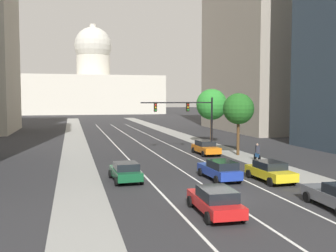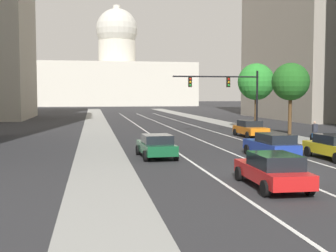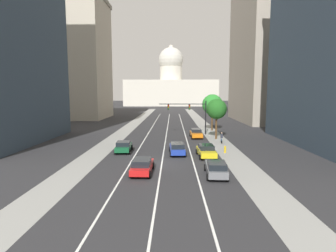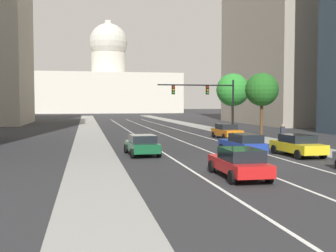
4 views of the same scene
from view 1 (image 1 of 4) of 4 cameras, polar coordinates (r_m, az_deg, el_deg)
ground_plane at (r=63.29m, az=-5.67°, el=-1.52°), size 400.00×400.00×0.00m
sidewalk_left at (r=57.67m, az=-13.38°, el=-2.15°), size 3.20×130.00×0.01m
sidewalk_right at (r=60.28m, az=3.07°, el=-1.78°), size 3.20×130.00×0.01m
lane_stripe_left at (r=48.06m, az=-7.20°, el=-3.29°), size 0.16×90.00×0.01m
lane_stripe_center at (r=48.58m, az=-3.13°, el=-3.18°), size 0.16×90.00×0.01m
lane_stripe_right at (r=49.34m, az=0.83°, el=-3.07°), size 0.16×90.00×0.01m
office_tower_far_right at (r=79.38m, az=14.42°, el=15.29°), size 17.74×28.42×43.48m
capitol_building at (r=162.31m, az=-10.79°, el=5.54°), size 54.03×27.07×35.86m
car_orange at (r=42.95m, az=5.52°, el=-3.11°), size 2.10×4.68×1.51m
car_green at (r=29.18m, az=-6.21°, el=-6.59°), size 2.19×4.29×1.44m
car_yellow at (r=30.04m, az=14.65°, el=-6.34°), size 2.22×4.60×1.48m
car_red at (r=21.05m, az=6.91°, el=-10.73°), size 2.06×4.68×1.45m
car_blue at (r=29.74m, az=7.56°, el=-6.30°), size 2.12×4.70×1.52m
traffic_signal_mast at (r=45.86m, az=3.09°, el=1.96°), size 8.68×0.39×6.24m
fire_hydrant at (r=33.37m, az=16.88°, el=-5.88°), size 0.26×0.35×0.91m
cyclist at (r=39.28m, az=12.88°, el=-3.76°), size 0.38×1.70×1.72m
street_tree_mid_right at (r=52.41m, az=6.39°, el=3.13°), size 4.12×4.12×7.38m
street_tree_near_right at (r=42.60m, az=10.23°, el=2.45°), size 3.35×3.35×6.69m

